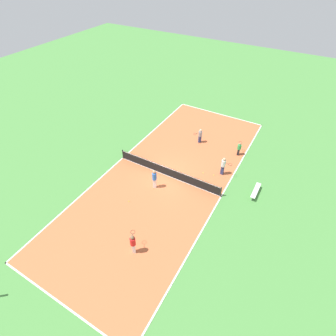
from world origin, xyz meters
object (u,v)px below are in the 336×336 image
at_px(player_near_blue, 154,178).
at_px(player_near_white, 223,165).
at_px(player_coach_red, 133,243).
at_px(tennis_ball_near_net, 214,175).
at_px(bench, 256,191).
at_px(tennis_net, 168,171).
at_px(player_far_green, 239,148).
at_px(tennis_ball_left_sideline, 129,201).
at_px(player_baseline_gray, 200,135).
at_px(tennis_ball_right_alley, 203,173).

bearing_deg(player_near_blue, player_near_white, 23.39).
relative_size(player_coach_red, tennis_ball_near_net, 25.94).
relative_size(bench, tennis_ball_near_net, 27.47).
height_order(tennis_net, tennis_ball_near_net, tennis_net).
bearing_deg(player_coach_red, bench, -64.62).
relative_size(player_far_green, tennis_ball_left_sideline, 20.02).
height_order(player_coach_red, tennis_ball_left_sideline, player_coach_red).
bearing_deg(bench, tennis_ball_left_sideline, -55.50).
xyz_separation_m(player_near_white, player_baseline_gray, (3.69, -3.36, -0.17)).
bearing_deg(tennis_ball_left_sideline, tennis_ball_near_net, -127.08).
bearing_deg(player_near_blue, player_far_green, 37.15).
height_order(player_near_white, tennis_ball_left_sideline, player_near_white).
height_order(player_far_green, tennis_ball_near_net, player_far_green).
relative_size(tennis_net, player_far_green, 7.14).
relative_size(tennis_ball_near_net, tennis_ball_left_sideline, 1.00).
xyz_separation_m(player_far_green, tennis_ball_near_net, (0.87, 3.86, -0.73)).
relative_size(tennis_net, tennis_ball_near_net, 142.91).
height_order(bench, player_baseline_gray, player_baseline_gray).
xyz_separation_m(bench, tennis_ball_left_sideline, (8.34, 5.73, -0.34)).
height_order(tennis_net, player_near_white, player_near_white).
xyz_separation_m(player_baseline_gray, tennis_ball_left_sideline, (1.47, 10.00, -0.83)).
xyz_separation_m(player_near_white, player_far_green, (-0.33, -3.34, -0.27)).
bearing_deg(player_near_blue, player_coach_red, -92.81).
bearing_deg(player_far_green, bench, -157.92).
distance_m(bench, player_near_blue, 8.17).
xyz_separation_m(tennis_net, bench, (-7.16, -1.61, -0.12)).
xyz_separation_m(player_near_white, player_near_blue, (4.23, 4.28, 0.02)).
distance_m(tennis_net, player_coach_red, 7.69).
relative_size(tennis_net, tennis_ball_right_alley, 142.91).
distance_m(player_near_white, tennis_ball_left_sideline, 8.47).
relative_size(player_near_white, player_near_blue, 0.98).
height_order(player_near_white, player_far_green, player_near_white).
distance_m(tennis_ball_near_net, tennis_ball_right_alley, 0.95).
xyz_separation_m(player_coach_red, tennis_ball_right_alley, (-0.79, -9.29, -0.99)).
xyz_separation_m(tennis_net, player_near_blue, (0.26, 1.75, 0.56)).
bearing_deg(tennis_net, player_coach_red, 103.01).
height_order(bench, player_near_blue, player_near_blue).
bearing_deg(player_near_blue, player_baseline_gray, 64.01).
bearing_deg(tennis_ball_near_net, bench, 174.03).
relative_size(player_coach_red, tennis_ball_left_sideline, 25.94).
relative_size(player_baseline_gray, tennis_ball_left_sideline, 22.33).
bearing_deg(tennis_ball_right_alley, player_far_green, -113.92).
distance_m(player_coach_red, player_near_white, 10.25).
relative_size(player_coach_red, player_near_blue, 0.97).
bearing_deg(tennis_ball_left_sideline, tennis_ball_right_alley, -121.90).
relative_size(player_baseline_gray, player_near_blue, 0.84).
distance_m(bench, player_coach_red, 10.60).
distance_m(player_near_white, tennis_ball_near_net, 1.25).
bearing_deg(player_baseline_gray, player_far_green, 126.49).
distance_m(player_baseline_gray, player_far_green, 4.02).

